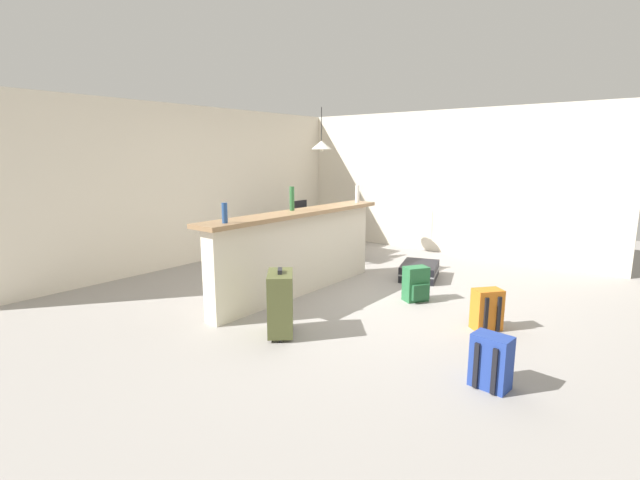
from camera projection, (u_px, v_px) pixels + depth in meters
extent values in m
cube|color=gray|center=(355.00, 295.00, 5.81)|extent=(13.00, 13.00, 0.05)
cube|color=silver|center=(202.00, 185.00, 7.43)|extent=(6.60, 0.10, 2.50)
cube|color=silver|center=(438.00, 182.00, 8.10)|extent=(0.10, 6.00, 2.50)
cube|color=silver|center=(298.00, 255.00, 5.72)|extent=(2.80, 0.20, 1.01)
cube|color=#93704C|center=(298.00, 213.00, 5.62)|extent=(2.96, 0.40, 0.05)
cylinder|color=#284C89|center=(225.00, 213.00, 4.63)|extent=(0.06, 0.06, 0.21)
cylinder|color=#2D6B38|center=(292.00, 199.00, 5.63)|extent=(0.06, 0.06, 0.30)
cylinder|color=silver|center=(357.00, 194.00, 6.54)|extent=(0.06, 0.06, 0.25)
cube|color=#332319|center=(319.00, 215.00, 7.79)|extent=(1.10, 0.80, 0.04)
cylinder|color=#332319|center=(317.00, 243.00, 7.28)|extent=(0.06, 0.06, 0.70)
cylinder|color=#332319|center=(351.00, 234.00, 8.03)|extent=(0.06, 0.06, 0.70)
cylinder|color=#332319|center=(286.00, 238.00, 7.69)|extent=(0.06, 0.06, 0.70)
cylinder|color=#332319|center=(321.00, 230.00, 8.45)|extent=(0.06, 0.06, 0.70)
cube|color=black|center=(348.00, 236.00, 7.41)|extent=(0.43, 0.43, 0.04)
cube|color=black|center=(340.00, 219.00, 7.48)|extent=(0.40, 0.07, 0.48)
cylinder|color=black|center=(349.00, 253.00, 7.23)|extent=(0.04, 0.04, 0.41)
cylinder|color=black|center=(362.00, 250.00, 7.45)|extent=(0.04, 0.04, 0.41)
cylinder|color=black|center=(334.00, 250.00, 7.44)|extent=(0.04, 0.04, 0.41)
cylinder|color=black|center=(347.00, 247.00, 7.67)|extent=(0.04, 0.04, 0.41)
cube|color=black|center=(291.00, 227.00, 8.29)|extent=(0.41, 0.41, 0.04)
cube|color=black|center=(299.00, 214.00, 8.12)|extent=(0.40, 0.05, 0.48)
cylinder|color=black|center=(291.00, 237.00, 8.55)|extent=(0.04, 0.04, 0.41)
cylinder|color=black|center=(279.00, 240.00, 8.31)|extent=(0.04, 0.04, 0.41)
cylinder|color=black|center=(304.00, 239.00, 8.35)|extent=(0.04, 0.04, 0.41)
cylinder|color=black|center=(292.00, 242.00, 8.11)|extent=(0.04, 0.04, 0.41)
cylinder|color=black|center=(321.00, 124.00, 7.41)|extent=(0.01, 0.01, 0.55)
cone|color=white|center=(321.00, 145.00, 7.47)|extent=(0.34, 0.34, 0.14)
sphere|color=white|center=(321.00, 150.00, 7.48)|extent=(0.07, 0.07, 0.07)
cube|color=black|center=(419.00, 271.00, 6.48)|extent=(0.79, 0.67, 0.22)
cube|color=gray|center=(419.00, 271.00, 6.48)|extent=(0.81, 0.68, 0.02)
cube|color=#2D2D33|center=(423.00, 264.00, 6.86)|extent=(0.19, 0.21, 0.02)
cube|color=orange|center=(487.00, 309.00, 4.59)|extent=(0.33, 0.32, 0.42)
cube|color=#AB5918|center=(480.00, 313.00, 4.71)|extent=(0.21, 0.19, 0.19)
cube|color=black|center=(499.00, 314.00, 4.52)|extent=(0.04, 0.04, 0.36)
cube|color=black|center=(486.00, 315.00, 4.49)|extent=(0.04, 0.04, 0.36)
cube|color=#233D93|center=(491.00, 361.00, 3.45)|extent=(0.21, 0.30, 0.42)
cube|color=navy|center=(497.00, 366.00, 3.54)|extent=(0.08, 0.23, 0.19)
cube|color=black|center=(494.00, 372.00, 3.33)|extent=(0.03, 0.04, 0.36)
cube|color=black|center=(476.00, 365.00, 3.43)|extent=(0.03, 0.04, 0.36)
cube|color=#51562D|center=(280.00, 303.00, 4.43)|extent=(0.49, 0.47, 0.60)
cylinder|color=black|center=(282.00, 324.00, 4.68)|extent=(0.06, 0.06, 0.06)
cylinder|color=black|center=(280.00, 339.00, 4.30)|extent=(0.06, 0.06, 0.06)
cube|color=#232328|center=(280.00, 271.00, 4.37)|extent=(0.13, 0.12, 0.04)
cube|color=#286B3D|center=(416.00, 284.00, 5.49)|extent=(0.33, 0.30, 0.42)
cube|color=#205530|center=(420.00, 292.00, 5.41)|extent=(0.22, 0.17, 0.19)
cube|color=black|center=(406.00, 284.00, 5.57)|extent=(0.04, 0.04, 0.36)
cube|color=black|center=(416.00, 283.00, 5.61)|extent=(0.04, 0.04, 0.36)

